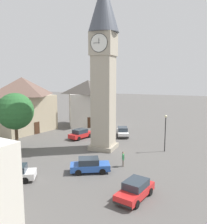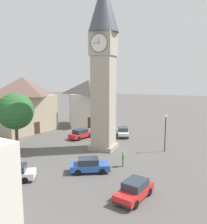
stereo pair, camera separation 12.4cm
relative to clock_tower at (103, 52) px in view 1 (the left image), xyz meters
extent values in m
plane|color=#565451|center=(0.00, 0.00, -13.13)|extent=(200.00, 200.00, 0.00)
cube|color=gray|center=(0.00, 0.00, -12.83)|extent=(3.35, 3.35, 0.60)
cube|color=#ADA38E|center=(0.00, 0.00, -6.52)|extent=(2.68, 2.68, 12.02)
cube|color=#ADA38E|center=(0.00, 0.00, 0.96)|extent=(3.00, 3.00, 2.95)
cone|color=#474C56|center=(0.00, 0.00, 5.74)|extent=(4.05, 4.05, 6.61)
cylinder|color=white|center=(0.00, 1.53, 0.96)|extent=(2.25, 0.04, 2.25)
torus|color=black|center=(0.00, 1.54, 0.96)|extent=(2.31, 0.06, 2.31)
cube|color=black|center=(0.00, 1.57, 1.21)|extent=(0.05, 0.02, 0.63)
cube|color=black|center=(0.34, 1.57, 0.96)|extent=(0.86, 0.02, 0.04)
cylinder|color=white|center=(0.00, -1.53, 0.96)|extent=(2.25, 0.04, 2.25)
torus|color=black|center=(0.00, -1.54, 0.96)|extent=(2.31, 0.06, 2.31)
cube|color=red|center=(-7.51, 11.77, -12.54)|extent=(2.60, 4.38, 0.64)
cube|color=#28333D|center=(-7.55, 11.63, -11.92)|extent=(2.00, 2.40, 0.64)
cylinder|color=black|center=(-8.01, 13.15, -12.81)|extent=(0.36, 0.67, 0.64)
cylinder|color=black|center=(-6.45, 12.78, -12.81)|extent=(0.36, 0.67, 0.64)
cylinder|color=black|center=(-8.58, 10.76, -12.81)|extent=(0.36, 0.67, 0.64)
cylinder|color=black|center=(-7.02, 10.39, -12.81)|extent=(0.36, 0.67, 0.64)
cube|color=black|center=(-7.05, 13.74, -12.76)|extent=(1.65, 0.50, 0.16)
cube|color=#2D5BB7|center=(-1.76, 8.19, -12.54)|extent=(4.42, 3.41, 0.64)
cube|color=#28333D|center=(-1.63, 8.26, -11.92)|extent=(2.58, 2.36, 0.64)
cylinder|color=black|center=(-2.48, 6.91, -12.81)|extent=(0.67, 0.49, 0.64)
cylinder|color=black|center=(-3.23, 8.32, -12.81)|extent=(0.67, 0.49, 0.64)
cylinder|color=black|center=(-0.30, 8.05, -12.81)|extent=(0.67, 0.49, 0.64)
cylinder|color=black|center=(-1.05, 9.47, -12.81)|extent=(0.67, 0.49, 0.64)
cube|color=black|center=(-3.55, 7.25, -12.76)|extent=(0.88, 1.53, 0.16)
cube|color=red|center=(5.45, -3.71, -12.54)|extent=(2.89, 4.42, 0.64)
cube|color=#28333D|center=(5.50, -3.57, -11.92)|extent=(2.13, 2.48, 0.64)
cylinder|color=black|center=(5.83, -5.13, -12.81)|extent=(0.41, 0.68, 0.64)
cylinder|color=black|center=(4.31, -4.63, -12.81)|extent=(0.41, 0.68, 0.64)
cylinder|color=black|center=(6.59, -2.79, -12.81)|extent=(0.41, 0.68, 0.64)
cylinder|color=black|center=(5.07, -2.29, -12.81)|extent=(0.41, 0.68, 0.64)
cube|color=black|center=(4.82, -5.63, -12.76)|extent=(1.62, 0.63, 0.16)
cube|color=white|center=(-0.44, -7.48, -12.54)|extent=(3.09, 4.44, 0.64)
cube|color=#28333D|center=(-0.39, -7.62, -11.92)|extent=(2.23, 2.53, 0.64)
cylinder|color=black|center=(-1.64, -6.63, -12.81)|extent=(0.44, 0.68, 0.64)
cylinder|color=black|center=(-0.15, -6.04, -12.81)|extent=(0.44, 0.68, 0.64)
cylinder|color=black|center=(-0.73, -8.92, -12.81)|extent=(0.44, 0.68, 0.64)
cylinder|color=black|center=(0.76, -8.33, -12.81)|extent=(0.44, 0.68, 0.64)
cube|color=black|center=(-1.19, -5.60, -12.76)|extent=(1.59, 0.73, 0.16)
cube|color=white|center=(4.17, 12.83, -12.54)|extent=(4.42, 3.44, 0.64)
cube|color=#28333D|center=(4.04, 12.76, -11.92)|extent=(2.59, 2.37, 0.64)
cylinder|color=black|center=(5.64, 12.71, -12.81)|extent=(0.67, 0.50, 0.64)
cylinder|color=black|center=(2.71, 12.95, -12.81)|extent=(0.67, 0.50, 0.64)
cylinder|color=black|center=(3.47, 11.55, -12.81)|extent=(0.67, 0.50, 0.64)
cylinder|color=#706656|center=(-4.47, 5.29, -12.72)|extent=(0.13, 0.13, 0.82)
cylinder|color=#706656|center=(-4.55, 5.45, -12.72)|extent=(0.13, 0.13, 0.82)
cube|color=#3F9959|center=(-4.51, 5.37, -12.01)|extent=(0.35, 0.42, 0.60)
cylinder|color=#3F9959|center=(-4.41, 5.16, -12.06)|extent=(0.09, 0.09, 0.60)
cylinder|color=#3F9959|center=(-4.61, 5.59, -12.06)|extent=(0.09, 0.09, 0.60)
sphere|color=tan|center=(-4.51, 5.37, -11.56)|extent=(0.22, 0.22, 0.22)
sphere|color=black|center=(-4.50, 5.38, -11.54)|extent=(0.20, 0.20, 0.20)
cylinder|color=brown|center=(11.38, 4.23, -11.41)|extent=(0.44, 0.44, 3.44)
sphere|color=#28602D|center=(11.38, 4.23, -7.93)|extent=(5.05, 5.05, 5.05)
cube|color=beige|center=(8.94, -13.88, -9.89)|extent=(9.56, 9.10, 6.48)
pyramid|color=#47423D|center=(8.94, -13.88, -5.30)|extent=(10.04, 9.56, 2.69)
cube|color=#422819|center=(7.31, -11.35, -12.08)|extent=(0.97, 0.66, 2.10)
cube|color=tan|center=(17.48, -4.44, -9.88)|extent=(9.52, 11.34, 6.50)
pyramid|color=brown|center=(17.48, -4.44, -4.98)|extent=(10.00, 11.91, 3.30)
cube|color=#422819|center=(13.91, -3.53, -12.08)|extent=(0.35, 1.09, 2.10)
cylinder|color=black|center=(-8.07, -1.84, -10.84)|extent=(0.12, 0.12, 4.58)
sphere|color=beige|center=(-8.07, -1.84, -8.37)|extent=(0.36, 0.36, 0.36)
camera|label=1|loc=(-11.96, 29.78, -3.13)|focal=38.27mm
camera|label=2|loc=(-12.08, 29.74, -3.13)|focal=38.27mm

